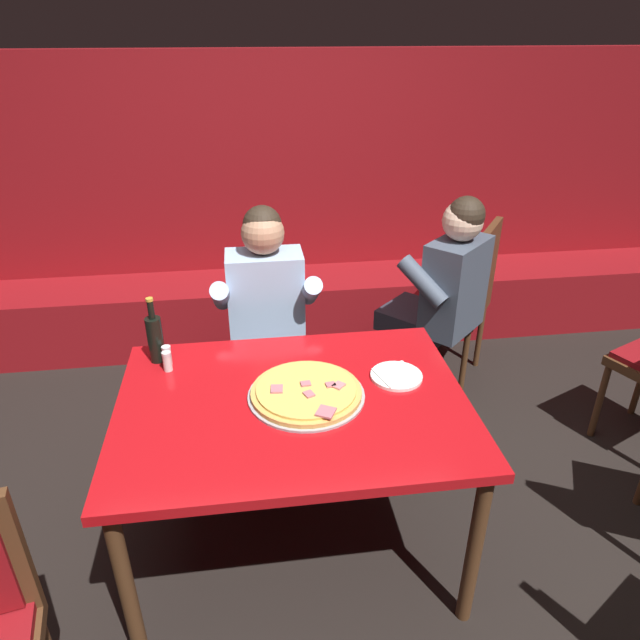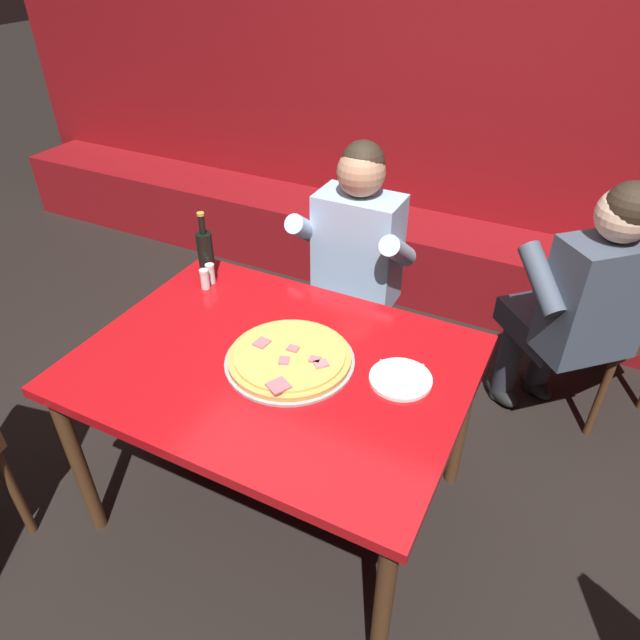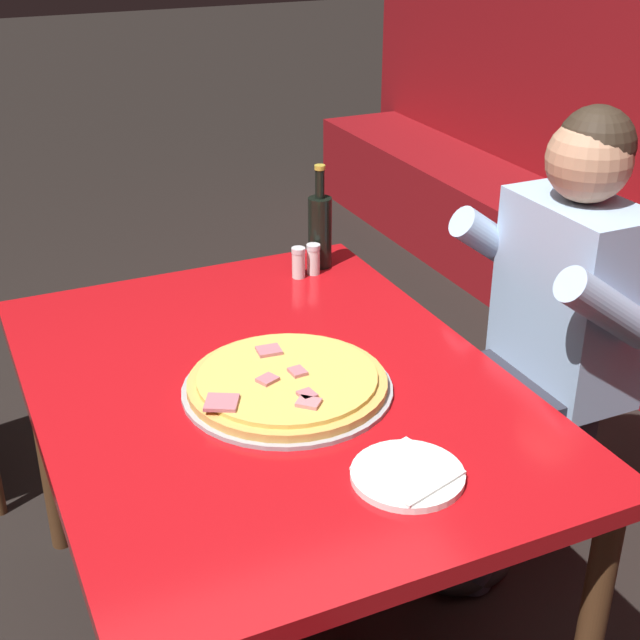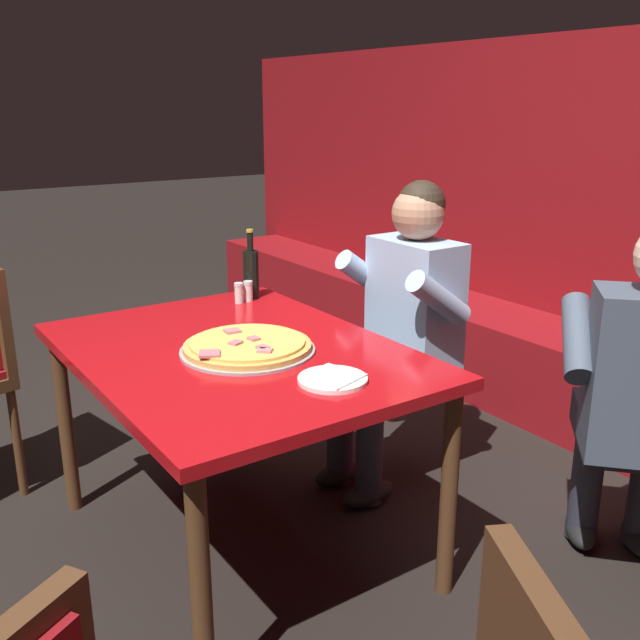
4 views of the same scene
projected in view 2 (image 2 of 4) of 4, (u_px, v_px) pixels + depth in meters
The scene contains 12 objects.
ground_plane at pixel (282, 500), 2.43m from camera, with size 24.00×24.00×0.00m, color black.
booth_wall_panel at pixel (455, 133), 3.46m from camera, with size 6.80×0.16×1.90m, color maroon.
booth_bench at pixel (425, 260), 3.64m from camera, with size 6.46×0.48×0.46m, color maroon.
main_dining_table at pixel (274, 377), 2.02m from camera, with size 1.33×0.99×0.77m.
pizza at pixel (290, 358), 1.96m from camera, with size 0.45×0.45×0.05m.
plate_white_paper at pixel (401, 379), 1.89m from camera, with size 0.21×0.21×0.02m.
beer_bottle at pixel (206, 253), 2.38m from camera, with size 0.07×0.07×0.29m.
shaker_parmesan at pixel (211, 274), 2.37m from camera, with size 0.04×0.04×0.09m.
shaker_black_pepper at pixel (205, 280), 2.34m from camera, with size 0.04×0.04×0.09m.
diner_seated_blue_shirt at pixel (350, 271), 2.60m from camera, with size 0.53×0.53×1.27m.
dining_chair_near_right at pixel (633, 310), 2.54m from camera, with size 0.61×0.61×1.02m.
diner_standing_companion at pixel (578, 303), 2.39m from camera, with size 0.64×0.64×1.27m.
Camera 2 is at (0.83, -1.29, 2.03)m, focal length 32.00 mm.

